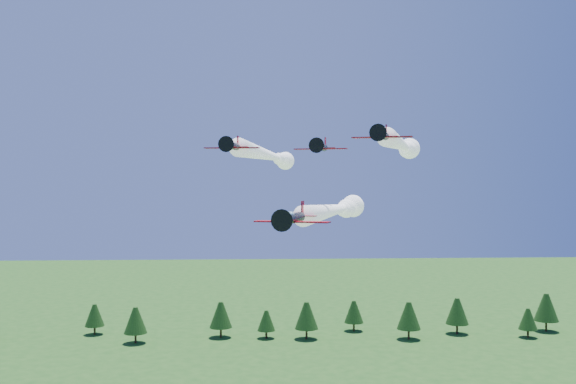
{
  "coord_description": "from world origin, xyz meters",
  "views": [
    {
      "loc": [
        -6.32,
        -79.23,
        45.59
      ],
      "look_at": [
        -2.34,
        0.0,
        44.37
      ],
      "focal_mm": 40.0,
      "sensor_mm": 36.0,
      "label": 1
    }
  ],
  "objects_px": {
    "plane_slot": "(321,147)",
    "plane_right": "(403,146)",
    "plane_lead": "(336,210)",
    "plane_left": "(271,156)"
  },
  "relations": [
    {
      "from": "plane_slot",
      "to": "plane_right",
      "type": "bearing_deg",
      "value": 58.62
    },
    {
      "from": "plane_right",
      "to": "plane_lead",
      "type": "bearing_deg",
      "value": -128.86
    },
    {
      "from": "plane_right",
      "to": "plane_slot",
      "type": "relative_size",
      "value": 5.05
    },
    {
      "from": "plane_left",
      "to": "plane_right",
      "type": "bearing_deg",
      "value": -20.15
    },
    {
      "from": "plane_left",
      "to": "plane_slot",
      "type": "height_order",
      "value": "plane_left"
    },
    {
      "from": "plane_lead",
      "to": "plane_right",
      "type": "xyz_separation_m",
      "value": [
        11.58,
        7.29,
        9.82
      ]
    },
    {
      "from": "plane_lead",
      "to": "plane_right",
      "type": "height_order",
      "value": "plane_right"
    },
    {
      "from": "plane_lead",
      "to": "plane_left",
      "type": "xyz_separation_m",
      "value": [
        -9.13,
        19.37,
        8.63
      ]
    },
    {
      "from": "plane_lead",
      "to": "plane_left",
      "type": "bearing_deg",
      "value": 134.03
    },
    {
      "from": "plane_right",
      "to": "plane_slot",
      "type": "distance_m",
      "value": 19.84
    }
  ]
}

